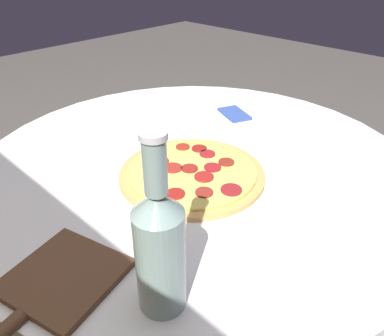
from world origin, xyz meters
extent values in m
cylinder|color=white|center=(0.00, 0.00, 0.34)|extent=(0.10, 0.10, 0.65)
cylinder|color=white|center=(0.00, 0.00, 0.68)|extent=(1.03, 1.03, 0.02)
cylinder|color=tan|center=(-0.04, 0.06, 0.70)|extent=(0.32, 0.32, 0.01)
cylinder|color=#EACC60|center=(-0.04, 0.06, 0.71)|extent=(0.28, 0.28, 0.01)
cylinder|color=maroon|center=(-0.07, 0.02, 0.71)|extent=(0.04, 0.04, 0.00)
cylinder|color=maroon|center=(0.01, -0.02, 0.71)|extent=(0.04, 0.04, 0.00)
cylinder|color=maroon|center=(-0.08, 0.06, 0.71)|extent=(0.04, 0.04, 0.00)
cylinder|color=maroon|center=(-0.08, -0.02, 0.71)|extent=(0.04, 0.04, 0.00)
cylinder|color=maroon|center=(-0.08, 0.15, 0.71)|extent=(0.04, 0.04, 0.00)
cylinder|color=maroon|center=(-0.02, -0.02, 0.71)|extent=(0.04, 0.04, 0.00)
cylinder|color=maroon|center=(-0.15, 0.06, 0.71)|extent=(0.04, 0.04, 0.00)
cylinder|color=maroon|center=(-0.04, 0.06, 0.71)|extent=(0.04, 0.04, 0.00)
cylinder|color=maroon|center=(0.03, 0.08, 0.71)|extent=(0.04, 0.04, 0.00)
cylinder|color=maroon|center=(-0.12, 0.10, 0.71)|extent=(0.04, 0.04, 0.00)
cylinder|color=maroon|center=(0.04, 0.00, 0.71)|extent=(0.03, 0.03, 0.00)
cylinder|color=maroon|center=(-0.01, 0.08, 0.71)|extent=(0.04, 0.04, 0.00)
cylinder|color=gray|center=(-0.24, 0.33, 0.77)|extent=(0.07, 0.07, 0.16)
cone|color=gray|center=(-0.24, 0.33, 0.87)|extent=(0.07, 0.07, 0.03)
cylinder|color=gray|center=(-0.24, 0.33, 0.92)|extent=(0.03, 0.03, 0.07)
cylinder|color=silver|center=(-0.24, 0.33, 0.96)|extent=(0.03, 0.03, 0.01)
cube|color=brown|center=(-0.11, 0.40, 0.70)|extent=(0.19, 0.19, 0.01)
cube|color=#334C99|center=(0.10, -0.27, 0.70)|extent=(0.12, 0.10, 0.01)
camera|label=1|loc=(-0.52, 0.56, 1.14)|focal=35.00mm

